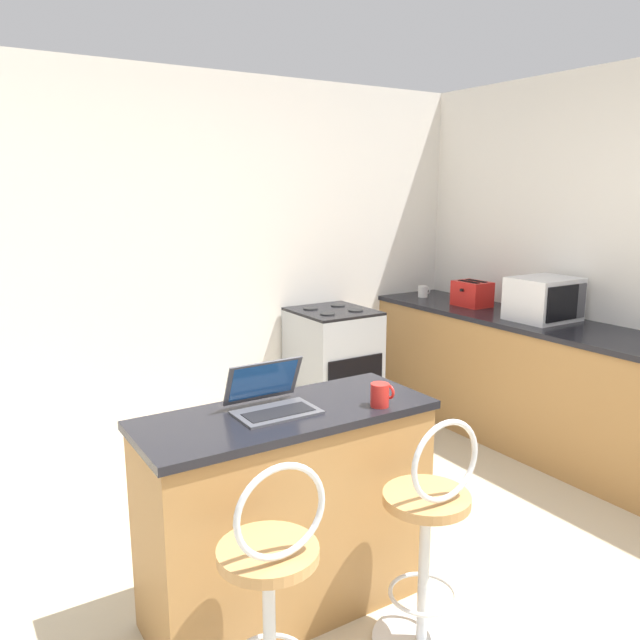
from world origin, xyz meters
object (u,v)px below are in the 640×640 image
(bar_stool_far, at_px, (428,542))
(mug_red, at_px, (380,395))
(microwave, at_px, (544,299))
(mug_white, at_px, (423,291))
(laptop, at_px, (271,398))
(toaster, at_px, (472,294))
(bar_stool_near, at_px, (271,603))
(stove_range, at_px, (333,368))

(bar_stool_far, bearing_deg, mug_red, 87.07)
(microwave, relative_size, mug_white, 4.50)
(laptop, relative_size, mug_white, 3.42)
(microwave, relative_size, toaster, 1.63)
(microwave, xyz_separation_m, mug_red, (-2.03, -0.79, -0.10))
(toaster, height_order, mug_red, toaster)
(mug_white, bearing_deg, bar_stool_far, -130.72)
(mug_white, bearing_deg, bar_stool_near, -139.27)
(toaster, bearing_deg, bar_stool_far, -138.59)
(mug_red, distance_m, mug_white, 2.76)
(laptop, bearing_deg, mug_white, 36.43)
(laptop, xyz_separation_m, mug_white, (2.36, 1.74, -0.00))
(bar_stool_far, bearing_deg, mug_white, 49.28)
(bar_stool_far, xyz_separation_m, toaster, (2.02, 1.78, 0.55))
(stove_range, distance_m, mug_red, 2.18)
(mug_red, bearing_deg, bar_stool_far, -92.93)
(toaster, height_order, mug_white, toaster)
(bar_stool_near, distance_m, microwave, 3.02)
(microwave, height_order, mug_white, microwave)
(stove_range, height_order, mug_white, mug_white)
(bar_stool_near, height_order, microwave, microwave)
(laptop, distance_m, mug_red, 0.46)
(bar_stool_near, relative_size, microwave, 2.24)
(toaster, xyz_separation_m, stove_range, (-1.00, 0.44, -0.55))
(bar_stool_far, height_order, microwave, microwave)
(bar_stool_near, distance_m, stove_range, 2.79)
(bar_stool_near, xyz_separation_m, microwave, (2.74, 1.14, 0.60))
(laptop, relative_size, stove_range, 0.36)
(microwave, bearing_deg, mug_white, 93.96)
(microwave, relative_size, mug_red, 4.46)
(bar_stool_far, xyz_separation_m, mug_white, (1.97, 2.29, 0.50))
(mug_red, relative_size, mug_white, 1.01)
(mug_red, xyz_separation_m, mug_white, (1.95, 1.95, -0.00))
(stove_range, xyz_separation_m, mug_white, (0.96, 0.07, 0.50))
(microwave, xyz_separation_m, toaster, (-0.03, 0.64, -0.05))
(bar_stool_far, relative_size, stove_range, 1.08)
(toaster, relative_size, stove_range, 0.29)
(mug_red, bearing_deg, toaster, 35.71)
(mug_red, bearing_deg, bar_stool_near, -154.19)
(bar_stool_near, height_order, toaster, toaster)
(microwave, bearing_deg, laptop, -166.38)
(bar_stool_far, bearing_deg, laptop, 125.98)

